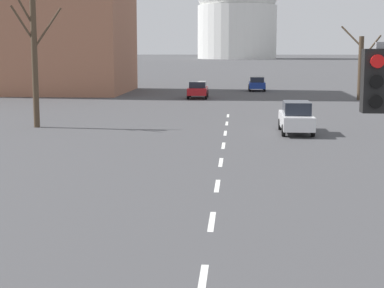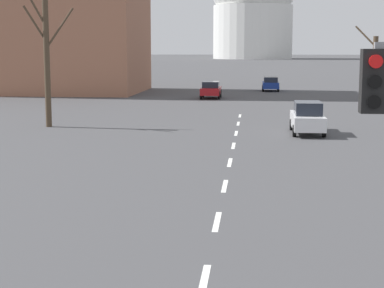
% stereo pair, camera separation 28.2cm
% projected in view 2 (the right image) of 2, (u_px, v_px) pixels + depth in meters
% --- Properties ---
extents(lane_stripe_1, '(0.16, 2.00, 0.01)m').
position_uv_depth(lane_stripe_1, '(204.00, 282.00, 12.86)').
color(lane_stripe_1, silver).
rests_on(lane_stripe_1, ground_plane).
extents(lane_stripe_2, '(0.16, 2.00, 0.01)m').
position_uv_depth(lane_stripe_2, '(217.00, 221.00, 17.29)').
color(lane_stripe_2, silver).
rests_on(lane_stripe_2, ground_plane).
extents(lane_stripe_3, '(0.16, 2.00, 0.01)m').
position_uv_depth(lane_stripe_3, '(225.00, 186.00, 21.71)').
color(lane_stripe_3, silver).
rests_on(lane_stripe_3, ground_plane).
extents(lane_stripe_4, '(0.16, 2.00, 0.01)m').
position_uv_depth(lane_stripe_4, '(230.00, 162.00, 26.14)').
color(lane_stripe_4, silver).
rests_on(lane_stripe_4, ground_plane).
extents(lane_stripe_5, '(0.16, 2.00, 0.01)m').
position_uv_depth(lane_stripe_5, '(233.00, 146.00, 30.57)').
color(lane_stripe_5, silver).
rests_on(lane_stripe_5, ground_plane).
extents(lane_stripe_6, '(0.16, 2.00, 0.01)m').
position_uv_depth(lane_stripe_6, '(236.00, 133.00, 35.00)').
color(lane_stripe_6, silver).
rests_on(lane_stripe_6, ground_plane).
extents(lane_stripe_7, '(0.16, 2.00, 0.01)m').
position_uv_depth(lane_stripe_7, '(238.00, 124.00, 39.43)').
color(lane_stripe_7, silver).
rests_on(lane_stripe_7, ground_plane).
extents(lane_stripe_8, '(0.16, 2.00, 0.01)m').
position_uv_depth(lane_stripe_8, '(240.00, 116.00, 43.86)').
color(lane_stripe_8, silver).
rests_on(lane_stripe_8, ground_plane).
extents(sedan_near_left, '(1.71, 4.46, 1.75)m').
position_uv_depth(sedan_near_left, '(307.00, 118.00, 34.76)').
color(sedan_near_left, silver).
rests_on(sedan_near_left, ground_plane).
extents(sedan_near_right, '(1.78, 3.99, 1.50)m').
position_uv_depth(sedan_near_right, '(271.00, 84.00, 68.64)').
color(sedan_near_right, navy).
rests_on(sedan_near_right, ground_plane).
extents(sedan_mid_centre, '(1.81, 3.88, 1.55)m').
position_uv_depth(sedan_mid_centre, '(211.00, 90.00, 58.72)').
color(sedan_mid_centre, maroon).
rests_on(sedan_mid_centre, ground_plane).
extents(bare_tree_left_near, '(3.04, 0.99, 8.75)m').
position_uv_depth(bare_tree_left_near, '(46.00, 58.00, 37.26)').
color(bare_tree_left_near, '#473828').
rests_on(bare_tree_left_near, ground_plane).
extents(bare_tree_right_near, '(3.49, 1.58, 6.55)m').
position_uv_depth(bare_tree_right_near, '(375.00, 65.00, 56.19)').
color(bare_tree_right_near, '#473828').
rests_on(bare_tree_right_near, ground_plane).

